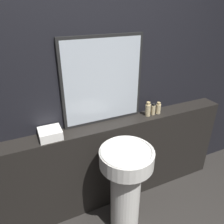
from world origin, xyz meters
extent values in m
cube|color=black|center=(0.00, 1.55, 1.25)|extent=(8.00, 0.06, 2.50)
cube|color=black|center=(0.00, 1.42, 0.48)|extent=(2.78, 0.20, 0.96)
cylinder|color=silver|center=(0.05, 1.02, 0.39)|extent=(0.27, 0.27, 0.78)
cylinder|color=silver|center=(0.05, 1.02, 0.85)|extent=(0.46, 0.46, 0.14)
torus|color=silver|center=(0.05, 1.02, 0.92)|extent=(0.45, 0.45, 0.02)
cube|color=black|center=(0.04, 1.51, 1.37)|extent=(0.77, 0.03, 0.81)
cube|color=#B2BCC6|center=(0.04, 1.50, 1.37)|extent=(0.72, 0.02, 0.76)
cube|color=white|center=(-0.49, 1.42, 1.00)|extent=(0.19, 0.18, 0.08)
cylinder|color=#C6B284|center=(0.50, 1.42, 1.02)|extent=(0.05, 0.05, 0.12)
cylinder|color=tan|center=(0.50, 1.42, 1.10)|extent=(0.04, 0.04, 0.03)
cylinder|color=#C6B284|center=(0.56, 1.42, 1.01)|extent=(0.04, 0.04, 0.10)
cylinder|color=black|center=(0.56, 1.42, 1.07)|extent=(0.03, 0.03, 0.02)
cylinder|color=#C6B284|center=(0.62, 1.42, 1.01)|extent=(0.05, 0.05, 0.10)
cylinder|color=tan|center=(0.62, 1.42, 1.07)|extent=(0.04, 0.04, 0.02)
camera|label=1|loc=(-0.66, -0.24, 2.01)|focal=35.00mm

